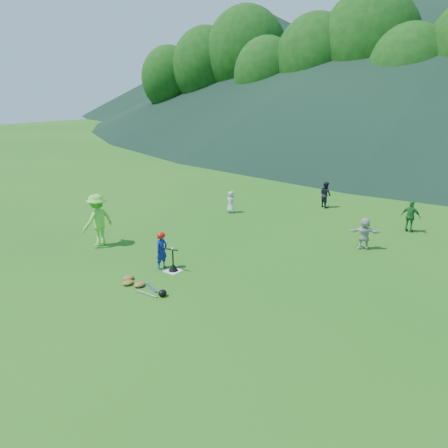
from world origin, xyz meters
name	(u,v)px	position (x,y,z in m)	size (l,w,h in m)	color
ground	(173,271)	(0.00, 0.00, 0.00)	(120.00, 120.00, 0.00)	#1B5E15
home_plate	(173,271)	(0.00, 0.00, 0.01)	(0.45, 0.45, 0.02)	silver
baseball	(173,249)	(0.00, 0.00, 0.74)	(0.08, 0.08, 0.08)	white
batter_child	(162,251)	(-0.43, -0.04, 0.58)	(0.42, 0.28, 1.16)	navy
adult_coach	(98,220)	(-3.73, 0.06, 0.93)	(1.20, 0.69, 1.85)	#6DDC40
fielder_a	(231,202)	(-2.61, 6.30, 0.49)	(0.48, 0.31, 0.98)	#BBBBBB
fielder_b	(325,194)	(0.28, 9.79, 0.61)	(0.59, 0.46, 1.21)	black
fielder_c	(411,216)	(4.50, 8.42, 0.62)	(0.73, 0.30, 1.24)	#1F692B
fielder_d	(364,233)	(3.81, 5.49, 0.57)	(1.05, 0.33, 1.13)	#B8B8B8
batting_tee	(173,267)	(0.00, 0.00, 0.13)	(0.30, 0.30, 0.68)	black
batter_gear	(162,236)	(-0.41, -0.04, 1.05)	(0.73, 0.26, 0.52)	red
equipment_pile	(139,285)	(0.01, -1.38, 0.07)	(1.80, 0.56, 0.19)	olive
outfield_fence	(426,150)	(0.00, 28.00, 0.70)	(70.07, 0.08, 1.33)	gray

